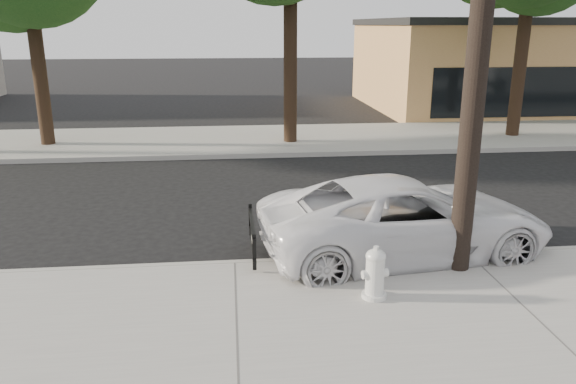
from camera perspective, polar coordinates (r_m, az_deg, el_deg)
The scene contains 7 objects.
ground at distance 11.42m, azimuth -5.56°, elevation -3.51°, with size 120.00×120.00×0.00m, color black.
near_sidewalk at distance 7.49m, azimuth -5.22°, elevation -14.32°, with size 90.00×4.40×0.15m, color gray.
far_sidewalk at distance 19.61m, azimuth -5.83°, elevation 5.25°, with size 90.00×5.00×0.15m, color gray.
curb_near at distance 9.45m, azimuth -5.44°, elevation -7.46°, with size 90.00×0.12×0.16m, color #9E9B93.
building_main at distance 31.21m, azimuth 25.47°, elevation 11.55°, with size 18.00×10.00×4.00m, color tan.
police_cruiser at distance 9.97m, azimuth 11.81°, elevation -2.58°, with size 2.33×5.04×1.40m, color white.
fire_hydrant at distance 8.17m, azimuth 8.83°, elevation -8.28°, with size 0.39×0.36×0.74m.
Camera 1 is at (-0.01, -10.73, 3.92)m, focal length 35.00 mm.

